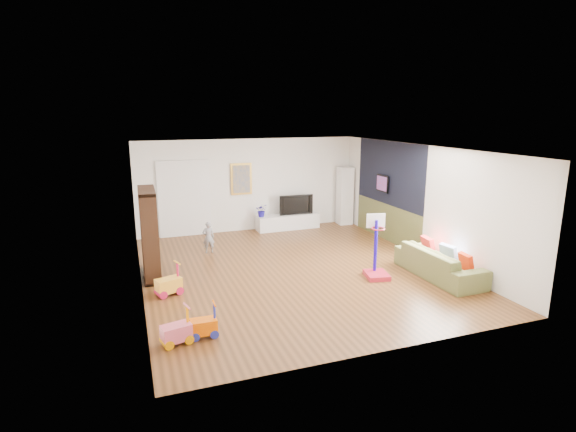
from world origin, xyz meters
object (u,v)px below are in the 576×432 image
object	(u,v)px
media_console	(288,222)
basketball_hoop	(378,247)
bookshelf	(149,234)
sofa	(439,263)

from	to	relation	value
media_console	basketball_hoop	world-z (taller)	basketball_hoop
bookshelf	sofa	bearing A→B (deg)	-19.14
sofa	basketball_hoop	distance (m)	1.39
media_console	sofa	size ratio (longest dim) A/B	0.89
media_console	sofa	world-z (taller)	sofa
bookshelf	basketball_hoop	distance (m)	4.84
media_console	bookshelf	size ratio (longest dim) A/B	1.01
bookshelf	media_console	bearing A→B (deg)	35.06
media_console	bookshelf	distance (m)	5.00
media_console	bookshelf	xyz separation A→B (m)	(-4.11, -2.76, 0.72)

